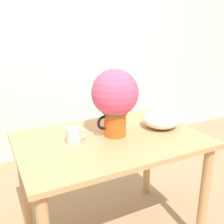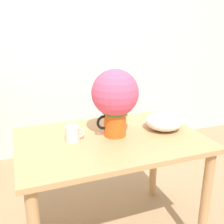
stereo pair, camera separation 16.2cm
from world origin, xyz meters
name	(u,v)px [view 1 (the left image)]	position (x,y,z in m)	size (l,w,h in m)	color
wall_back	(33,39)	(0.00, 1.69, 1.30)	(8.00, 0.05, 2.60)	silver
table	(111,155)	(0.15, 0.19, 0.63)	(1.15, 0.77, 0.76)	tan
flower_vase	(115,98)	(0.19, 0.21, 1.00)	(0.29, 0.29, 0.42)	#E05619
coffee_mug	(74,135)	(-0.08, 0.22, 0.80)	(0.12, 0.09, 0.09)	silver
white_bowl	(161,119)	(0.53, 0.19, 0.81)	(0.25, 0.25, 0.11)	silver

